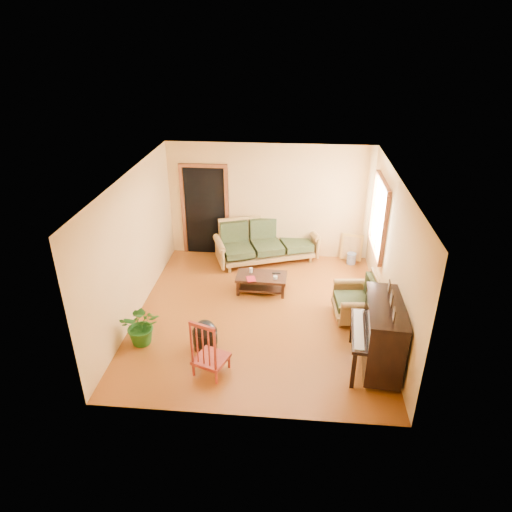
# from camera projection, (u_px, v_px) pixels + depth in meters

# --- Properties ---
(floor) EXTENTS (5.00, 5.00, 0.00)m
(floor) POSITION_uv_depth(u_px,v_px,m) (259.00, 314.00, 8.49)
(floor) COLOR #69310D
(floor) RESTS_ON ground
(doorway) EXTENTS (1.08, 0.16, 2.05)m
(doorway) POSITION_uv_depth(u_px,v_px,m) (205.00, 211.00, 10.35)
(doorway) COLOR black
(doorway) RESTS_ON floor
(window) EXTENTS (0.12, 1.36, 1.46)m
(window) POSITION_uv_depth(u_px,v_px,m) (379.00, 217.00, 8.79)
(window) COLOR white
(window) RESTS_ON right_wall
(sofa) EXTENTS (2.44, 1.65, 0.96)m
(sofa) POSITION_uv_depth(u_px,v_px,m) (267.00, 241.00, 10.20)
(sofa) COLOR olive
(sofa) RESTS_ON floor
(coffee_table) EXTENTS (1.01, 0.57, 0.36)m
(coffee_table) POSITION_uv_depth(u_px,v_px,m) (261.00, 283.00, 9.13)
(coffee_table) COLOR black
(coffee_table) RESTS_ON floor
(armchair) EXTENTS (0.89, 0.93, 0.86)m
(armchair) POSITION_uv_depth(u_px,v_px,m) (355.00, 297.00, 8.20)
(armchair) COLOR olive
(armchair) RESTS_ON floor
(piano) EXTENTS (0.87, 1.35, 1.14)m
(piano) POSITION_uv_depth(u_px,v_px,m) (383.00, 337.00, 6.93)
(piano) COLOR black
(piano) RESTS_ON floor
(footstool) EXTENTS (0.46, 0.46, 0.39)m
(footstool) POSITION_uv_depth(u_px,v_px,m) (205.00, 338.00, 7.51)
(footstool) COLOR black
(footstool) RESTS_ON floor
(red_chair) EXTENTS (0.62, 0.64, 1.00)m
(red_chair) POSITION_uv_depth(u_px,v_px,m) (210.00, 345.00, 6.84)
(red_chair) COLOR maroon
(red_chair) RESTS_ON floor
(leaning_frame) EXTENTS (0.50, 0.22, 0.65)m
(leaning_frame) POSITION_uv_depth(u_px,v_px,m) (352.00, 247.00, 10.30)
(leaning_frame) COLOR gold
(leaning_frame) RESTS_ON floor
(ceramic_crock) EXTENTS (0.24, 0.24, 0.25)m
(ceramic_crock) POSITION_uv_depth(u_px,v_px,m) (351.00, 258.00, 10.23)
(ceramic_crock) COLOR #354FA0
(ceramic_crock) RESTS_ON floor
(potted_plant) EXTENTS (0.73, 0.66, 0.72)m
(potted_plant) POSITION_uv_depth(u_px,v_px,m) (142.00, 325.00, 7.56)
(potted_plant) COLOR #1D5317
(potted_plant) RESTS_ON floor
(book) EXTENTS (0.22, 0.26, 0.02)m
(book) POSITION_uv_depth(u_px,v_px,m) (247.00, 280.00, 8.88)
(book) COLOR maroon
(book) RESTS_ON coffee_table
(candle) EXTENTS (0.08, 0.08, 0.11)m
(candle) POSITION_uv_depth(u_px,v_px,m) (251.00, 270.00, 9.13)
(candle) COLOR silver
(candle) RESTS_ON coffee_table
(glass_jar) EXTENTS (0.09, 0.09, 0.06)m
(glass_jar) POSITION_uv_depth(u_px,v_px,m) (275.00, 277.00, 8.92)
(glass_jar) COLOR silver
(glass_jar) RESTS_ON coffee_table
(remote) EXTENTS (0.17, 0.05, 0.02)m
(remote) POSITION_uv_depth(u_px,v_px,m) (276.00, 273.00, 9.12)
(remote) COLOR black
(remote) RESTS_ON coffee_table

